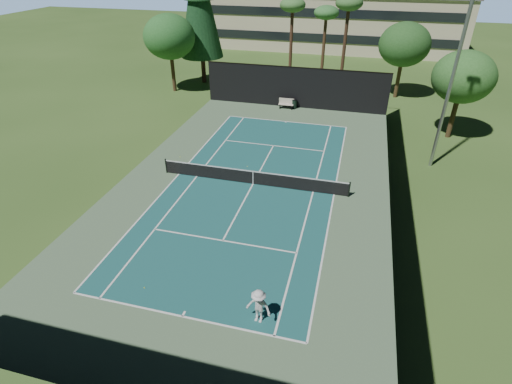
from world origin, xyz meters
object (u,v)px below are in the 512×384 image
at_px(tennis_ball_c, 267,159).
at_px(trash_bin, 294,104).
at_px(tennis_ball_a, 144,288).
at_px(tennis_ball_d, 180,157).
at_px(tennis_net, 253,177).
at_px(tennis_ball_b, 247,166).
at_px(park_bench, 286,103).
at_px(player, 259,306).

distance_m(tennis_ball_c, trash_bin, 11.70).
bearing_deg(trash_bin, tennis_ball_c, -90.21).
relative_size(tennis_ball_a, tennis_ball_d, 0.97).
distance_m(tennis_ball_a, tennis_ball_d, 13.90).
xyz_separation_m(tennis_net, tennis_ball_b, (-1.07, 2.32, -0.53)).
bearing_deg(tennis_ball_a, tennis_ball_c, 80.57).
xyz_separation_m(tennis_ball_a, park_bench, (1.72, 26.13, 0.51)).
distance_m(tennis_net, trash_bin, 15.63).
relative_size(player, tennis_ball_a, 26.03).
bearing_deg(tennis_ball_d, tennis_ball_a, -72.93).
bearing_deg(tennis_ball_c, player, -77.86).
xyz_separation_m(tennis_net, tennis_ball_a, (-2.43, -10.76, -0.52)).
height_order(tennis_ball_a, park_bench, park_bench).
bearing_deg(player, tennis_ball_d, 135.36).
xyz_separation_m(park_bench, trash_bin, (0.77, 0.26, -0.07)).
xyz_separation_m(tennis_net, tennis_ball_c, (0.01, 3.95, -0.53)).
xyz_separation_m(tennis_ball_c, trash_bin, (0.04, 11.69, 0.45)).
height_order(player, tennis_ball_d, player).
xyz_separation_m(tennis_ball_c, tennis_ball_d, (-6.52, -1.42, 0.00)).
bearing_deg(tennis_ball_a, player, -4.84).
relative_size(tennis_net, tennis_ball_a, 193.09).
bearing_deg(tennis_ball_b, tennis_ball_c, 56.35).
height_order(tennis_ball_a, tennis_ball_b, tennis_ball_a).
distance_m(tennis_ball_c, tennis_ball_d, 6.67).
bearing_deg(player, tennis_ball_b, 117.71).
bearing_deg(park_bench, tennis_net, -87.36).
relative_size(tennis_ball_a, trash_bin, 0.07).
height_order(tennis_ball_b, tennis_ball_d, tennis_ball_d).
bearing_deg(player, tennis_ball_a, -174.89).
bearing_deg(tennis_ball_d, tennis_net, -21.21).
height_order(tennis_ball_d, trash_bin, trash_bin).
xyz_separation_m(player, trash_bin, (-3.22, 26.87, -0.39)).
bearing_deg(trash_bin, park_bench, -161.46).
height_order(tennis_ball_c, trash_bin, trash_bin).
bearing_deg(park_bench, tennis_ball_b, -91.57).
distance_m(tennis_net, tennis_ball_b, 2.61).
bearing_deg(tennis_net, park_bench, 92.64).
bearing_deg(park_bench, tennis_ball_c, -86.39).
relative_size(tennis_ball_b, park_bench, 0.04).
relative_size(tennis_ball_b, tennis_ball_c, 1.05).
relative_size(park_bench, trash_bin, 1.59).
relative_size(tennis_net, tennis_ball_c, 211.68).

